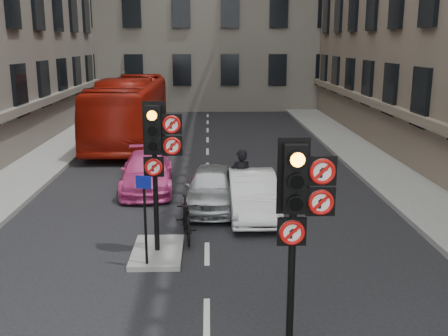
{
  "coord_description": "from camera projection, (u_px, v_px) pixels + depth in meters",
  "views": [
    {
      "loc": [
        0.06,
        -6.88,
        5.05
      ],
      "look_at": [
        0.36,
        3.14,
        2.6
      ],
      "focal_mm": 42.0,
      "sensor_mm": 36.0,
      "label": 1
    }
  ],
  "objects": [
    {
      "name": "car_white",
      "position": [
        252.0,
        194.0,
        15.42
      ],
      "size": [
        1.38,
        3.87,
        1.27
      ],
      "primitive_type": "imported",
      "rotation": [
        0.0,
        0.0,
        0.01
      ],
      "color": "white",
      "rests_on": "ground"
    },
    {
      "name": "car_silver",
      "position": [
        211.0,
        187.0,
        16.13
      ],
      "size": [
        1.82,
        3.89,
        1.29
      ],
      "primitive_type": "imported",
      "rotation": [
        0.0,
        0.0,
        -0.08
      ],
      "color": "#ABAFB2",
      "rests_on": "ground"
    },
    {
      "name": "bus_red",
      "position": [
        130.0,
        110.0,
        26.56
      ],
      "size": [
        2.77,
        11.56,
        3.22
      ],
      "primitive_type": "imported",
      "rotation": [
        0.0,
        0.0,
        -0.01
      ],
      "color": "#99160B",
      "rests_on": "ground"
    },
    {
      "name": "motorcyclist",
      "position": [
        241.0,
        179.0,
        16.07
      ],
      "size": [
        0.75,
        0.57,
        1.83
      ],
      "primitive_type": "imported",
      "rotation": [
        0.0,
        0.0,
        3.35
      ],
      "color": "black",
      "rests_on": "ground"
    },
    {
      "name": "centre_island",
      "position": [
        158.0,
        252.0,
        12.68
      ],
      "size": [
        1.2,
        2.0,
        0.12
      ],
      "primitive_type": "cube",
      "color": "gray",
      "rests_on": "ground"
    },
    {
      "name": "signal_near",
      "position": [
        299.0,
        201.0,
        8.27
      ],
      "size": [
        0.91,
        0.4,
        3.58
      ],
      "color": "black",
      "rests_on": "ground"
    },
    {
      "name": "pavement_right",
      "position": [
        398.0,
        176.0,
        19.72
      ],
      "size": [
        3.0,
        50.0,
        0.16
      ],
      "primitive_type": "cube",
      "color": "gray",
      "rests_on": "ground"
    },
    {
      "name": "car_pink",
      "position": [
        147.0,
        172.0,
        18.12
      ],
      "size": [
        2.03,
        4.36,
        1.23
      ],
      "primitive_type": "imported",
      "rotation": [
        0.0,
        0.0,
        0.07
      ],
      "color": "#D53E8A",
      "rests_on": "ground"
    },
    {
      "name": "signal_far",
      "position": [
        158.0,
        145.0,
        12.05
      ],
      "size": [
        0.91,
        0.4,
        3.58
      ],
      "color": "black",
      "rests_on": "centre_island"
    },
    {
      "name": "motorcycle",
      "position": [
        186.0,
        219.0,
        13.56
      ],
      "size": [
        0.75,
        1.89,
        1.11
      ],
      "primitive_type": "imported",
      "rotation": [
        0.0,
        0.0,
        0.13
      ],
      "color": "black",
      "rests_on": "ground"
    },
    {
      "name": "info_sign",
      "position": [
        145.0,
        208.0,
        11.55
      ],
      "size": [
        0.35,
        0.16,
        2.07
      ],
      "rotation": [
        0.0,
        0.0,
        -0.33
      ],
      "color": "black",
      "rests_on": "centre_island"
    },
    {
      "name": "pavement_left",
      "position": [
        12.0,
        179.0,
        19.3
      ],
      "size": [
        3.0,
        50.0,
        0.16
      ],
      "primitive_type": "cube",
      "color": "gray",
      "rests_on": "ground"
    }
  ]
}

